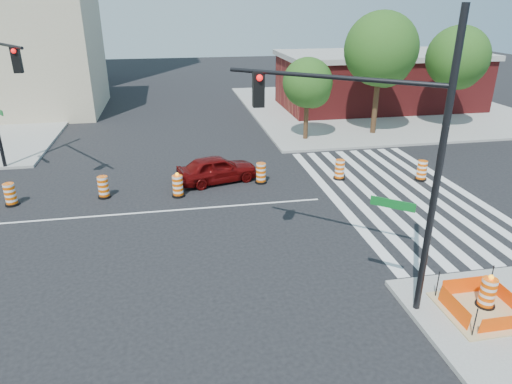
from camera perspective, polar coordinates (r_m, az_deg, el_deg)
ground at (r=20.25m, az=-11.47°, el=-2.36°), size 120.00×120.00×0.00m
sidewalk_ne at (r=41.19m, az=14.79°, el=10.23°), size 22.00×22.00×0.15m
crosswalk_east at (r=22.71m, az=17.26°, el=-0.13°), size 6.75×13.50×0.01m
lane_centerline at (r=20.25m, az=-11.47°, el=-2.34°), size 14.00×0.12×0.01m
excavation_pit at (r=15.01m, az=26.31°, el=-13.05°), size 2.20×2.20×0.90m
brick_storefront at (r=40.80m, az=15.10°, el=13.30°), size 16.50×8.50×4.60m
beige_midrise at (r=42.48m, az=-29.03°, el=15.35°), size 14.00×10.00×10.00m
red_coupe at (r=22.93m, az=-4.90°, el=2.89°), size 4.31×2.58×1.37m
signal_pole_se at (r=12.69m, az=14.58°, el=6.64°), size 4.92×4.06×8.25m
pit_drum at (r=15.08m, az=26.95°, el=-11.28°), size 0.56×0.56×1.09m
tree_north_c at (r=29.57m, az=6.51°, el=13.08°), size 3.16×3.13×5.31m
tree_north_d at (r=31.63m, az=15.36°, el=16.38°), size 4.71×4.71×8.00m
tree_north_e at (r=34.81m, az=23.88°, el=14.77°), size 4.16×4.16×7.07m
median_drum_1 at (r=23.00m, az=-28.35°, el=-0.35°), size 0.60×0.60×1.02m
median_drum_2 at (r=22.20m, az=-18.53°, el=0.51°), size 0.60×0.60×1.02m
median_drum_3 at (r=21.47m, az=-9.75°, el=0.68°), size 0.60×0.60×1.18m
median_drum_4 at (r=22.79m, az=0.63°, el=2.30°), size 0.60×0.60×1.02m
median_drum_5 at (r=23.66m, az=10.40°, el=2.69°), size 0.60×0.60×1.02m
median_drum_6 at (r=24.62m, az=20.00°, el=2.46°), size 0.60×0.60×1.02m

